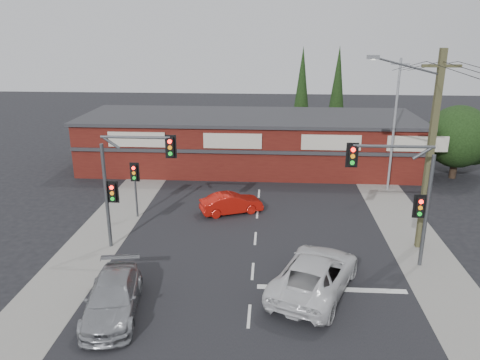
# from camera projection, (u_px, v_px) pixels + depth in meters

# --- Properties ---
(ground) EXTENTS (120.00, 120.00, 0.00)m
(ground) POSITION_uv_depth(u_px,v_px,m) (253.00, 270.00, 22.07)
(ground) COLOR black
(ground) RESTS_ON ground
(road_strip) EXTENTS (14.00, 70.00, 0.01)m
(road_strip) POSITION_uv_depth(u_px,v_px,m) (256.00, 226.00, 26.80)
(road_strip) COLOR black
(road_strip) RESTS_ON ground
(verge_left) EXTENTS (3.00, 70.00, 0.02)m
(verge_left) POSITION_uv_depth(u_px,v_px,m) (111.00, 223.00, 27.33)
(verge_left) COLOR gray
(verge_left) RESTS_ON ground
(verge_right) EXTENTS (3.00, 70.00, 0.02)m
(verge_right) POSITION_uv_depth(u_px,v_px,m) (407.00, 230.00, 26.27)
(verge_right) COLOR gray
(verge_right) RESTS_ON ground
(stop_line) EXTENTS (6.50, 0.35, 0.01)m
(stop_line) POSITION_uv_depth(u_px,v_px,m) (331.00, 289.00, 20.42)
(stop_line) COLOR silver
(stop_line) RESTS_ON ground
(white_suv) EXTENTS (4.77, 6.52, 1.65)m
(white_suv) POSITION_uv_depth(u_px,v_px,m) (315.00, 274.00, 20.08)
(white_suv) COLOR silver
(white_suv) RESTS_ON ground
(silver_suv) EXTENTS (2.74, 5.15, 1.42)m
(silver_suv) POSITION_uv_depth(u_px,v_px,m) (113.00, 298.00, 18.52)
(silver_suv) COLOR #9D9FA2
(silver_suv) RESTS_ON ground
(red_sedan) EXTENTS (4.01, 2.66, 1.25)m
(red_sedan) POSITION_uv_depth(u_px,v_px,m) (231.00, 203.00, 28.59)
(red_sedan) COLOR #B3130B
(red_sedan) RESTS_ON ground
(lane_dashes) EXTENTS (0.12, 37.27, 0.01)m
(lane_dashes) POSITION_uv_depth(u_px,v_px,m) (253.00, 271.00, 21.91)
(lane_dashes) COLOR silver
(lane_dashes) RESTS_ON ground
(shop_building) EXTENTS (27.30, 8.40, 4.22)m
(shop_building) POSITION_uv_depth(u_px,v_px,m) (249.00, 141.00, 37.55)
(shop_building) COLOR #47120E
(shop_building) RESTS_ON ground
(tree_cluster) EXTENTS (5.90, 5.10, 5.50)m
(tree_cluster) POSITION_uv_depth(u_px,v_px,m) (458.00, 139.00, 34.86)
(tree_cluster) COLOR #2D2116
(tree_cluster) RESTS_ON ground
(conifer_near) EXTENTS (1.80, 1.80, 9.25)m
(conifer_near) POSITION_uv_depth(u_px,v_px,m) (302.00, 88.00, 42.86)
(conifer_near) COLOR #2D2116
(conifer_near) RESTS_ON ground
(conifer_far) EXTENTS (1.80, 1.80, 9.25)m
(conifer_far) POSITION_uv_depth(u_px,v_px,m) (337.00, 86.00, 44.54)
(conifer_far) COLOR #2D2116
(conifer_far) RESTS_ON ground
(traffic_mast_left) EXTENTS (3.77, 0.27, 5.97)m
(traffic_mast_left) POSITION_uv_depth(u_px,v_px,m) (126.00, 175.00, 23.13)
(traffic_mast_left) COLOR #47494C
(traffic_mast_left) RESTS_ON ground
(traffic_mast_right) EXTENTS (3.96, 0.27, 5.97)m
(traffic_mast_right) POSITION_uv_depth(u_px,v_px,m) (404.00, 187.00, 21.35)
(traffic_mast_right) COLOR #47494C
(traffic_mast_right) RESTS_ON ground
(pedestal_signal) EXTENTS (0.55, 0.27, 3.38)m
(pedestal_signal) POSITION_uv_depth(u_px,v_px,m) (135.00, 179.00, 27.45)
(pedestal_signal) COLOR #47494C
(pedestal_signal) RESTS_ON ground
(utility_pole) EXTENTS (4.38, 0.59, 10.00)m
(utility_pole) POSITION_uv_depth(u_px,v_px,m) (428.00, 146.00, 22.68)
(utility_pole) COLOR #4E4C2C
(utility_pole) RESTS_ON ground
(steel_pole) EXTENTS (1.20, 0.16, 9.00)m
(steel_pole) POSITION_uv_depth(u_px,v_px,m) (394.00, 124.00, 31.39)
(steel_pole) COLOR gray
(steel_pole) RESTS_ON ground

